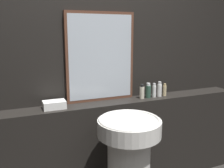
% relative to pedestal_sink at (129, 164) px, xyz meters
% --- Properties ---
extents(wall_back, '(8.00, 0.06, 2.50)m').
position_rel_pedestal_sink_xyz_m(wall_back, '(0.05, 0.60, 0.74)').
color(wall_back, black).
rests_on(wall_back, ground_plane).
extents(vanity_counter, '(2.79, 0.23, 0.89)m').
position_rel_pedestal_sink_xyz_m(vanity_counter, '(0.05, 0.46, -0.06)').
color(vanity_counter, black).
rests_on(vanity_counter, ground_plane).
extents(pedestal_sink, '(0.50, 0.50, 0.89)m').
position_rel_pedestal_sink_xyz_m(pedestal_sink, '(0.00, 0.00, 0.00)').
color(pedestal_sink, silver).
rests_on(pedestal_sink, ground_plane).
extents(mirror, '(0.66, 0.03, 0.82)m').
position_rel_pedestal_sink_xyz_m(mirror, '(-0.03, 0.55, 0.80)').
color(mirror, '#563323').
rests_on(mirror, vanity_counter).
extents(towel_stack, '(0.19, 0.12, 0.07)m').
position_rel_pedestal_sink_xyz_m(towel_stack, '(-0.49, 0.46, 0.42)').
color(towel_stack, white).
rests_on(towel_stack, vanity_counter).
extents(shampoo_bottle, '(0.05, 0.05, 0.14)m').
position_rel_pedestal_sink_xyz_m(shampoo_bottle, '(0.37, 0.46, 0.45)').
color(shampoo_bottle, beige).
rests_on(shampoo_bottle, vanity_counter).
extents(conditioner_bottle, '(0.05, 0.05, 0.15)m').
position_rel_pedestal_sink_xyz_m(conditioner_bottle, '(0.44, 0.46, 0.45)').
color(conditioner_bottle, '#2D4C3D').
rests_on(conditioner_bottle, vanity_counter).
extents(lotion_bottle, '(0.04, 0.04, 0.14)m').
position_rel_pedestal_sink_xyz_m(lotion_bottle, '(0.51, 0.46, 0.45)').
color(lotion_bottle, white).
rests_on(lotion_bottle, vanity_counter).
extents(body_wash_bottle, '(0.05, 0.05, 0.15)m').
position_rel_pedestal_sink_xyz_m(body_wash_bottle, '(0.57, 0.46, 0.46)').
color(body_wash_bottle, white).
rests_on(body_wash_bottle, vanity_counter).
extents(hand_soap_bottle, '(0.04, 0.04, 0.13)m').
position_rel_pedestal_sink_xyz_m(hand_soap_bottle, '(0.63, 0.46, 0.44)').
color(hand_soap_bottle, '#C6B284').
rests_on(hand_soap_bottle, vanity_counter).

